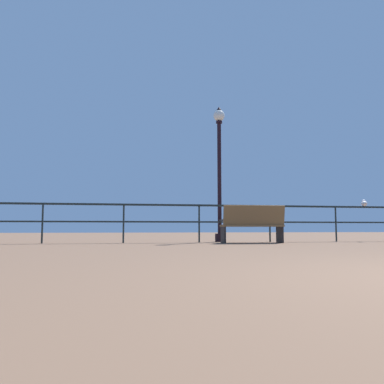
% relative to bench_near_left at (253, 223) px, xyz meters
% --- Properties ---
extents(pier_railing, '(25.14, 0.05, 0.98)m').
position_rel_bench_near_left_xyz_m(pier_railing, '(-0.25, 0.69, 0.23)').
color(pier_railing, black).
rests_on(pier_railing, ground_plane).
extents(bench_near_left, '(1.55, 0.69, 0.93)m').
position_rel_bench_near_left_xyz_m(bench_near_left, '(0.00, 0.00, 0.00)').
color(bench_near_left, brown).
rests_on(bench_near_left, ground_plane).
extents(lamppost_center, '(0.32, 0.32, 3.73)m').
position_rel_bench_near_left_xyz_m(lamppost_center, '(-0.58, 1.03, 1.68)').
color(lamppost_center, black).
rests_on(lamppost_center, ground_plane).
extents(seagull_on_rail, '(0.27, 0.39, 0.20)m').
position_rel_bench_near_left_xyz_m(seagull_on_rail, '(3.55, 0.71, 0.57)').
color(seagull_on_rail, white).
rests_on(seagull_on_rail, pier_railing).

